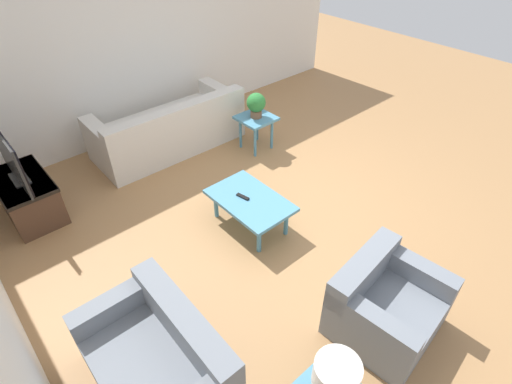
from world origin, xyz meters
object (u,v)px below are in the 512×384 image
Objects in this scene: coffee_table at (250,202)px; sofa at (170,130)px; side_table_plant at (256,122)px; loveseat at (160,361)px; armchair at (384,304)px; television at (10,158)px; tv_stand_chest at (28,196)px; potted_plant at (256,104)px; table_lamp at (335,379)px.

sofa is at bearing -6.34° from coffee_table.
side_table_plant is at bearing 139.31° from sofa.
side_table_plant is (2.14, -2.87, 0.15)m from loveseat.
armchair is at bearing 87.68° from sofa.
television is at bearing 6.30° from sofa.
armchair is at bearing -153.18° from tv_stand_chest.
armchair is 1.03× the size of tv_stand_chest.
armchair is 4.09m from television.
coffee_table is at bearing 136.22° from potted_plant.
loveseat is 2.83m from television.
side_table_plant is 0.28m from potted_plant.
tv_stand_chest is at bearing -176.89° from loveseat.
sofa reaches higher than armchair.
loveseat is (-2.97, 1.93, -0.03)m from sofa.
potted_plant is at bearing -34.41° from table_lamp.
potted_plant is at bearing 153.43° from side_table_plant.
television is at bearing 111.07° from armchair.
tv_stand_chest is at bearing 111.01° from armchair.
coffee_table is at bearing 84.51° from sofa.
side_table_plant is 3.07m from television.
coffee_table is (-2.05, 0.23, 0.04)m from sofa.
sofa is at bearing -84.56° from television.
table_lamp is (-4.07, 1.28, 0.49)m from sofa.
table_lamp is (-3.24, 2.22, 0.08)m from potted_plant.
table_lamp is (-0.26, 1.07, 0.51)m from armchair.
coffee_table is 1.69m from side_table_plant.
table_lamp is at bearing 31.50° from loveseat.
sofa is 2.17× the size of television.
tv_stand_chest is 0.53m from television.
television reaches higher than sofa.
armchair reaches higher than coffee_table.
sofa is 1.32m from potted_plant.
table_lamp reaches higher than tv_stand_chest.
television is (-0.00, 0.00, 0.53)m from tv_stand_chest.
loveseat is 3.61m from potted_plant.
side_table_plant is (2.98, -1.15, 0.14)m from armchair.
coffee_table is at bearing 119.32° from loveseat.
tv_stand_chest is 2.61× the size of potted_plant.
potted_plant is (-0.83, -0.94, 0.41)m from sofa.
television reaches higher than coffee_table.
tv_stand_chest is at bearing 11.04° from table_lamp.
armchair is (-3.81, 0.21, -0.02)m from sofa.
sofa is 2.24× the size of armchair.
television is at bearing 11.11° from table_lamp.
coffee_table is at bearing -27.51° from table_lamp.
coffee_table is at bearing 84.72° from armchair.
coffee_table is (0.92, -1.71, 0.07)m from loveseat.
tv_stand_chest is at bearing 77.93° from potted_plant.
television reaches higher than potted_plant.
potted_plant is at bearing 63.08° from armchair.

